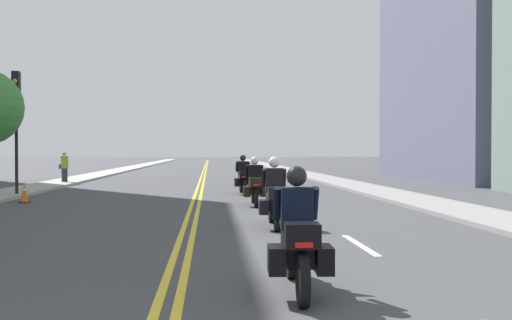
# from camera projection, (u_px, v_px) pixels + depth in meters

# --- Properties ---
(ground_plane) EXTENTS (264.00, 264.00, 0.00)m
(ground_plane) POSITION_uv_depth(u_px,v_px,m) (204.00, 171.00, 50.30)
(ground_plane) COLOR #424246
(sidewalk_left) EXTENTS (2.09, 144.00, 0.12)m
(sidewalk_left) POSITION_uv_depth(u_px,v_px,m) (117.00, 171.00, 49.68)
(sidewalk_left) COLOR #A4A697
(sidewalk_left) RESTS_ON ground
(sidewalk_right) EXTENTS (2.09, 144.00, 0.12)m
(sidewalk_right) POSITION_uv_depth(u_px,v_px,m) (290.00, 170.00, 50.92)
(sidewalk_right) COLOR gray
(sidewalk_right) RESTS_ON ground
(centreline_yellow_inner) EXTENTS (0.12, 132.00, 0.01)m
(centreline_yellow_inner) POSITION_uv_depth(u_px,v_px,m) (203.00, 171.00, 50.29)
(centreline_yellow_inner) COLOR yellow
(centreline_yellow_inner) RESTS_ON ground
(centreline_yellow_outer) EXTENTS (0.12, 132.00, 0.01)m
(centreline_yellow_outer) POSITION_uv_depth(u_px,v_px,m) (206.00, 171.00, 50.31)
(centreline_yellow_outer) COLOR yellow
(centreline_yellow_outer) RESTS_ON ground
(lane_dashes_white) EXTENTS (0.14, 56.40, 0.01)m
(lane_dashes_white) POSITION_uv_depth(u_px,v_px,m) (261.00, 183.00, 31.63)
(lane_dashes_white) COLOR silver
(lane_dashes_white) RESTS_ON ground
(building_right_1) EXTENTS (8.78, 15.54, 22.23)m
(building_right_1) POSITION_uv_depth(u_px,v_px,m) (486.00, 2.00, 35.31)
(building_right_1) COLOR slate
(building_right_1) RESTS_ON ground
(motorcycle_0) EXTENTS (0.78, 2.09, 1.59)m
(motorcycle_0) POSITION_uv_depth(u_px,v_px,m) (297.00, 241.00, 7.03)
(motorcycle_0) COLOR black
(motorcycle_0) RESTS_ON ground
(motorcycle_1) EXTENTS (0.77, 2.30, 1.65)m
(motorcycle_1) POSITION_uv_depth(u_px,v_px,m) (275.00, 199.00, 13.14)
(motorcycle_1) COLOR black
(motorcycle_1) RESTS_ON ground
(motorcycle_2) EXTENTS (0.77, 2.19, 1.60)m
(motorcycle_2) POSITION_uv_depth(u_px,v_px,m) (255.00, 185.00, 18.45)
(motorcycle_2) COLOR black
(motorcycle_2) RESTS_ON ground
(motorcycle_3) EXTENTS (0.77, 2.15, 1.63)m
(motorcycle_3) POSITION_uv_depth(u_px,v_px,m) (243.00, 178.00, 23.49)
(motorcycle_3) COLOR black
(motorcycle_3) RESTS_ON ground
(traffic_cone_0) EXTENTS (0.33, 0.33, 0.70)m
(traffic_cone_0) POSITION_uv_depth(u_px,v_px,m) (25.00, 193.00, 19.52)
(traffic_cone_0) COLOR black
(traffic_cone_0) RESTS_ON ground
(traffic_light_near) EXTENTS (0.28, 0.38, 4.88)m
(traffic_light_near) POSITION_uv_depth(u_px,v_px,m) (16.00, 111.00, 22.00)
(traffic_light_near) COLOR black
(traffic_light_near) RESTS_ON ground
(pedestrian_0) EXTENTS (0.50, 0.35, 1.75)m
(pedestrian_0) POSITION_uv_depth(u_px,v_px,m) (64.00, 167.00, 30.78)
(pedestrian_0) COLOR #272A36
(pedestrian_0) RESTS_ON ground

